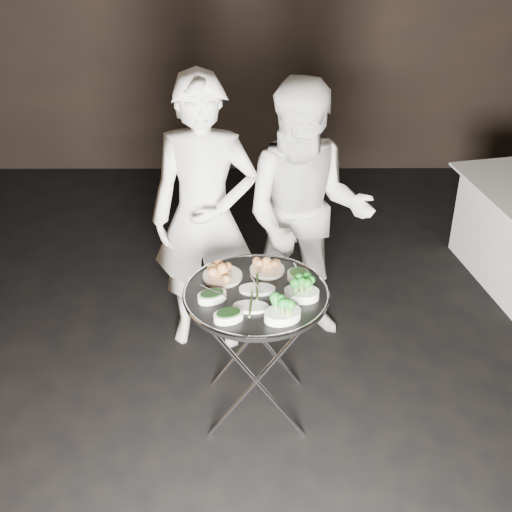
{
  "coord_description": "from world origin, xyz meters",
  "views": [
    {
      "loc": [
        -0.24,
        -2.93,
        2.92
      ],
      "look_at": [
        -0.23,
        0.29,
        0.95
      ],
      "focal_mm": 50.0,
      "sensor_mm": 36.0,
      "label": 1
    }
  ],
  "objects_px": {
    "waiter_left": "(205,218)",
    "serving_tray": "(256,295)",
    "waiter_right": "(306,216)",
    "tray_stand": "(256,348)"
  },
  "relations": [
    {
      "from": "serving_tray",
      "to": "waiter_right",
      "type": "bearing_deg",
      "value": 68.43
    },
    {
      "from": "waiter_right",
      "to": "tray_stand",
      "type": "bearing_deg",
      "value": -106.38
    },
    {
      "from": "serving_tray",
      "to": "waiter_right",
      "type": "relative_size",
      "value": 0.45
    },
    {
      "from": "tray_stand",
      "to": "waiter_right",
      "type": "distance_m",
      "value": 0.93
    },
    {
      "from": "serving_tray",
      "to": "waiter_right",
      "type": "height_order",
      "value": "waiter_right"
    },
    {
      "from": "tray_stand",
      "to": "waiter_right",
      "type": "bearing_deg",
      "value": 68.43
    },
    {
      "from": "waiter_left",
      "to": "waiter_right",
      "type": "bearing_deg",
      "value": 12.63
    },
    {
      "from": "waiter_left",
      "to": "serving_tray",
      "type": "bearing_deg",
      "value": -61.7
    },
    {
      "from": "waiter_left",
      "to": "tray_stand",
      "type": "bearing_deg",
      "value": -61.7
    },
    {
      "from": "tray_stand",
      "to": "serving_tray",
      "type": "distance_m",
      "value": 0.36
    }
  ]
}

